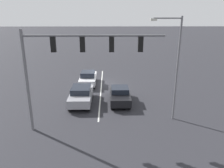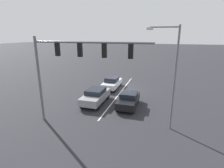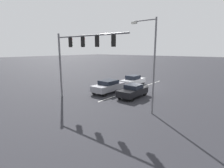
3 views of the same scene
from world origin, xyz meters
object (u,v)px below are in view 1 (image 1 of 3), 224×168
car_white_midlane_second (88,78)px  car_gray_midlane_front (81,95)px  car_black_leftlane_front (120,95)px  traffic_signal_gantry (72,56)px  street_lamp_left_shoulder (174,62)px

car_white_midlane_second → car_gray_midlane_front: bearing=88.3°
car_black_leftlane_front → traffic_signal_gantry: (3.38, 4.77, 4.49)m
traffic_signal_gantry → car_gray_midlane_front: bearing=-88.5°
traffic_signal_gantry → car_black_leftlane_front: bearing=-125.3°
car_gray_midlane_front → street_lamp_left_shoulder: 8.70m
car_gray_midlane_front → traffic_signal_gantry: size_ratio=0.49×
car_gray_midlane_front → street_lamp_left_shoulder: street_lamp_left_shoulder is taller
car_black_leftlane_front → car_gray_midlane_front: (3.50, 0.07, 0.09)m
car_black_leftlane_front → car_white_midlane_second: bearing=-58.6°
car_black_leftlane_front → street_lamp_left_shoulder: street_lamp_left_shoulder is taller
car_black_leftlane_front → traffic_signal_gantry: size_ratio=0.44×
street_lamp_left_shoulder → car_gray_midlane_front: bearing=-24.4°
traffic_signal_gantry → street_lamp_left_shoulder: (-7.07, -1.43, -0.75)m
car_white_midlane_second → traffic_signal_gantry: 11.16m
car_gray_midlane_front → car_white_midlane_second: bearing=-91.7°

